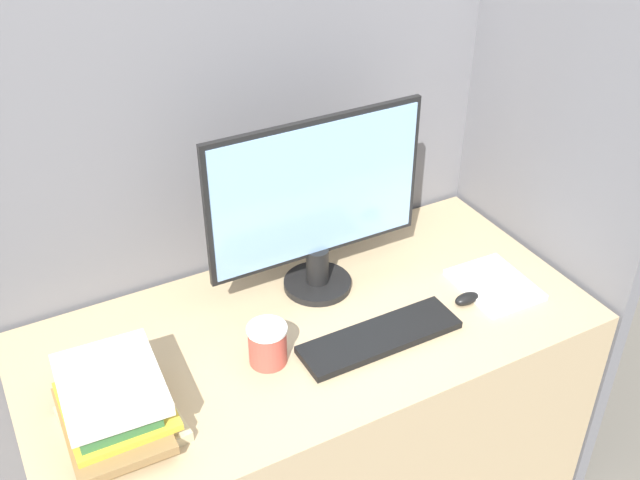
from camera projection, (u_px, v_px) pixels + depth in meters
cubicle_panel_rear at (248, 234)px, 2.24m from camera, size 1.91×0.04×1.59m
cubicle_panel_right at (534, 225)px, 2.29m from camera, size 0.04×0.79×1.59m
desk at (311, 422)px, 2.19m from camera, size 1.51×0.73×0.74m
monitor at (317, 205)px, 1.98m from camera, size 0.62×0.19×0.52m
keyboard at (380, 337)px, 1.94m from camera, size 0.43×0.13×0.02m
mouse at (467, 299)px, 2.06m from camera, size 0.08×0.04×0.03m
coffee_cup at (268, 344)px, 1.85m from camera, size 0.10×0.10×0.11m
book_stack at (114, 405)px, 1.66m from camera, size 0.26×0.31×0.14m
paper_pile at (494, 285)px, 2.12m from camera, size 0.20×0.24×0.02m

